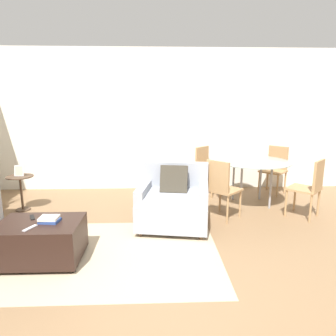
# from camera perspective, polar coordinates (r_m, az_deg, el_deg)

# --- Properties ---
(ground_plane) EXTENTS (20.00, 20.00, 0.00)m
(ground_plane) POSITION_cam_1_polar(r_m,az_deg,el_deg) (3.03, 1.37, -21.93)
(ground_plane) COLOR brown
(wall_back) EXTENTS (12.00, 0.06, 2.75)m
(wall_back) POSITION_cam_1_polar(r_m,az_deg,el_deg) (6.00, -0.67, 9.01)
(wall_back) COLOR white
(wall_back) RESTS_ON ground_plane
(area_rug) EXTENTS (2.47, 1.81, 0.01)m
(area_rug) POSITION_cam_1_polar(r_m,az_deg,el_deg) (3.66, -10.62, -15.69)
(area_rug) COLOR tan
(area_rug) RESTS_ON ground_plane
(armchair) EXTENTS (1.06, 0.95, 0.87)m
(armchair) POSITION_cam_1_polar(r_m,az_deg,el_deg) (4.20, 1.04, -6.64)
(armchair) COLOR #999EA8
(armchair) RESTS_ON ground_plane
(ottoman) EXTENTS (0.88, 0.63, 0.45)m
(ottoman) POSITION_cam_1_polar(r_m,az_deg,el_deg) (3.63, -23.11, -12.50)
(ottoman) COLOR black
(ottoman) RESTS_ON ground_plane
(book_stack) EXTENTS (0.22, 0.18, 0.06)m
(book_stack) POSITION_cam_1_polar(r_m,az_deg,el_deg) (3.52, -21.66, -9.08)
(book_stack) COLOR #2D478C
(book_stack) RESTS_ON ottoman
(tv_remote_primary) EXTENTS (0.10, 0.17, 0.01)m
(tv_remote_primary) POSITION_cam_1_polar(r_m,az_deg,el_deg) (3.43, -24.81, -10.34)
(tv_remote_primary) COLOR #B7B7BC
(tv_remote_primary) RESTS_ON ottoman
(tv_remote_secondary) EXTENTS (0.11, 0.16, 0.01)m
(tv_remote_secondary) POSITION_cam_1_polar(r_m,az_deg,el_deg) (3.73, -24.45, -8.54)
(tv_remote_secondary) COLOR black
(tv_remote_secondary) RESTS_ON ottoman
(side_table) EXTENTS (0.41, 0.41, 0.57)m
(side_table) POSITION_cam_1_polar(r_m,az_deg,el_deg) (5.37, -26.25, -3.16)
(side_table) COLOR #4C3828
(side_table) RESTS_ON ground_plane
(picture_frame) EXTENTS (0.14, 0.07, 0.17)m
(picture_frame) POSITION_cam_1_polar(r_m,az_deg,el_deg) (5.31, -26.50, -0.49)
(picture_frame) COLOR silver
(picture_frame) RESTS_ON side_table
(dining_table) EXTENTS (1.26, 1.26, 0.75)m
(dining_table) POSITION_cam_1_polar(r_m,az_deg,el_deg) (5.26, 15.77, 0.54)
(dining_table) COLOR #8C9E99
(dining_table) RESTS_ON ground_plane
(dining_chair_near_left) EXTENTS (0.59, 0.59, 0.90)m
(dining_chair_near_left) POSITION_cam_1_polar(r_m,az_deg,el_deg) (4.49, 10.08, -3.32)
(dining_chair_near_left) COLOR tan
(dining_chair_near_left) RESTS_ON ground_plane
(dining_chair_near_right) EXTENTS (0.59, 0.59, 0.90)m
(dining_chair_near_right) POSITION_cam_1_polar(r_m,az_deg,el_deg) (4.95, 25.47, -2.88)
(dining_chair_near_right) COLOR tan
(dining_chair_near_right) RESTS_ON ground_plane
(dining_chair_far_left) EXTENTS (0.59, 0.59, 0.90)m
(dining_chair_far_left) POSITION_cam_1_polar(r_m,az_deg,el_deg) (5.77, 7.28, 0.20)
(dining_chair_far_left) COLOR tan
(dining_chair_far_left) RESTS_ON ground_plane
(dining_chair_far_right) EXTENTS (0.59, 0.59, 0.90)m
(dining_chair_far_right) POSITION_cam_1_polar(r_m,az_deg,el_deg) (6.14, 19.75, 0.29)
(dining_chair_far_right) COLOR tan
(dining_chair_far_right) RESTS_ON ground_plane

